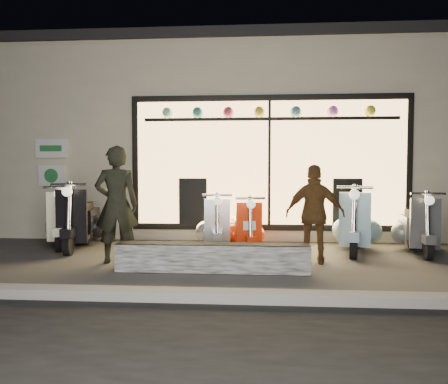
# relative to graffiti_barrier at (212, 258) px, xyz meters

# --- Properties ---
(ground) EXTENTS (40.00, 40.00, 0.00)m
(ground) POSITION_rel_graffiti_barrier_xyz_m (0.05, 0.65, -0.20)
(ground) COLOR #383533
(ground) RESTS_ON ground
(kerb) EXTENTS (40.00, 0.25, 0.12)m
(kerb) POSITION_rel_graffiti_barrier_xyz_m (0.05, -1.35, -0.14)
(kerb) COLOR slate
(kerb) RESTS_ON ground
(shop_building) EXTENTS (10.20, 6.23, 4.20)m
(shop_building) POSITION_rel_graffiti_barrier_xyz_m (0.06, 5.63, 1.90)
(shop_building) COLOR beige
(shop_building) RESTS_ON ground
(graffiti_barrier) EXTENTS (2.68, 0.28, 0.40)m
(graffiti_barrier) POSITION_rel_graffiti_barrier_xyz_m (0.00, 0.00, 0.00)
(graffiti_barrier) COLOR black
(graffiti_barrier) RESTS_ON ground
(scooter_silver) EXTENTS (0.54, 1.37, 0.98)m
(scooter_silver) POSITION_rel_graffiti_barrier_xyz_m (-0.12, 1.88, 0.19)
(scooter_silver) COLOR black
(scooter_silver) RESTS_ON ground
(scooter_red) EXTENTS (0.56, 1.33, 0.94)m
(scooter_red) POSITION_rel_graffiti_barrier_xyz_m (0.41, 1.60, 0.18)
(scooter_red) COLOR black
(scooter_red) RESTS_ON ground
(scooter_black) EXTENTS (0.67, 1.61, 1.15)m
(scooter_black) POSITION_rel_graffiti_barrier_xyz_m (-2.62, 1.79, 0.26)
(scooter_black) COLOR black
(scooter_black) RESTS_ON ground
(scooter_cream) EXTENTS (0.76, 1.53, 1.09)m
(scooter_cream) POSITION_rel_graffiti_barrier_xyz_m (-2.98, 2.01, 0.24)
(scooter_cream) COLOR black
(scooter_cream) RESTS_ON ground
(scooter_blue) EXTENTS (0.77, 1.56, 1.11)m
(scooter_blue) POSITION_rel_graffiti_barrier_xyz_m (2.36, 1.80, 0.25)
(scooter_blue) COLOR black
(scooter_blue) RESTS_ON ground
(scooter_grey) EXTENTS (0.56, 1.43, 1.02)m
(scooter_grey) POSITION_rel_graffiti_barrier_xyz_m (3.38, 1.75, 0.21)
(scooter_grey) COLOR black
(scooter_grey) RESTS_ON ground
(man) EXTENTS (0.72, 0.55, 1.78)m
(man) POSITION_rel_graffiti_barrier_xyz_m (-1.52, 0.51, 0.69)
(man) COLOR black
(man) RESTS_ON ground
(woman) EXTENTS (0.92, 0.49, 1.50)m
(woman) POSITION_rel_graffiti_barrier_xyz_m (1.49, 0.68, 0.55)
(woman) COLOR brown
(woman) RESTS_ON ground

